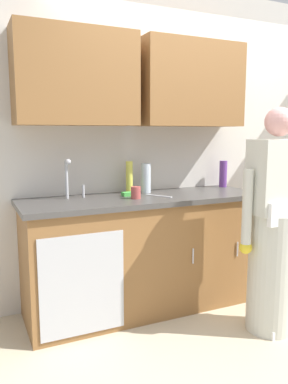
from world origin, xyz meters
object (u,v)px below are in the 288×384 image
at_px(bottle_dish_liquid, 223,174).
at_px(sponge, 129,194).
at_px(bottle_water_short, 129,177).
at_px(person_at_sink, 273,239).
at_px(sink, 77,203).
at_px(knife_on_counter, 158,196).
at_px(bottle_soap, 146,178).
at_px(cup_by_sink, 136,193).

xyz_separation_m(bottle_dish_liquid, sponge, (-1.00, -0.11, -0.11)).
bearing_deg(bottle_water_short, person_at_sink, -51.06).
bearing_deg(bottle_dish_liquid, bottle_water_short, 179.47).
height_order(person_at_sink, sponge, person_at_sink).
height_order(sink, bottle_water_short, sink).
xyz_separation_m(sink, bottle_dish_liquid, (1.45, 0.17, 0.14)).
bearing_deg(person_at_sink, sink, 149.38).
bearing_deg(knife_on_counter, bottle_water_short, 1.01).
height_order(bottle_soap, sponge, bottle_soap).
distance_m(sink, sponge, 0.45).
bearing_deg(bottle_dish_liquid, sponge, -173.95).
xyz_separation_m(person_at_sink, knife_on_counter, (-0.58, 0.68, 0.25)).
relative_size(person_at_sink, knife_on_counter, 6.75).
xyz_separation_m(bottle_water_short, bottle_soap, (0.14, -0.03, -0.01)).
height_order(knife_on_counter, sponge, sponge).
distance_m(bottle_soap, bottle_dish_liquid, 0.81).
distance_m(cup_by_sink, knife_on_counter, 0.22).
relative_size(bottle_water_short, knife_on_counter, 1.13).
bearing_deg(person_at_sink, knife_on_counter, 130.64).
bearing_deg(sponge, bottle_water_short, 66.07).
xyz_separation_m(sink, bottle_soap, (0.64, 0.15, 0.14)).
height_order(sink, cup_by_sink, sink).
bearing_deg(bottle_water_short, sponge, -113.93).
height_order(bottle_soap, knife_on_counter, bottle_soap).
xyz_separation_m(sink, cup_by_sink, (0.44, -0.08, 0.06)).
relative_size(sink, bottle_dish_liquid, 2.03).
distance_m(bottle_water_short, bottle_soap, 0.14).
bearing_deg(bottle_soap, sponge, -155.80).
xyz_separation_m(sink, sponge, (0.45, 0.07, 0.03)).
bearing_deg(bottle_water_short, bottle_soap, -11.54).
height_order(bottle_water_short, knife_on_counter, bottle_water_short).
bearing_deg(knife_on_counter, cup_by_sink, 65.47).
distance_m(person_at_sink, bottle_soap, 1.13).
distance_m(cup_by_sink, sponge, 0.15).
bearing_deg(sink, sponge, 8.50).
bearing_deg(sponge, cup_by_sink, -91.94).
distance_m(bottle_water_short, sponge, 0.17).
xyz_separation_m(bottle_water_short, cup_by_sink, (-0.06, -0.26, -0.09)).
height_order(person_at_sink, cup_by_sink, person_at_sink).
distance_m(bottle_soap, cup_by_sink, 0.32).
bearing_deg(cup_by_sink, bottle_soap, 50.25).
distance_m(sink, bottle_soap, 0.67).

